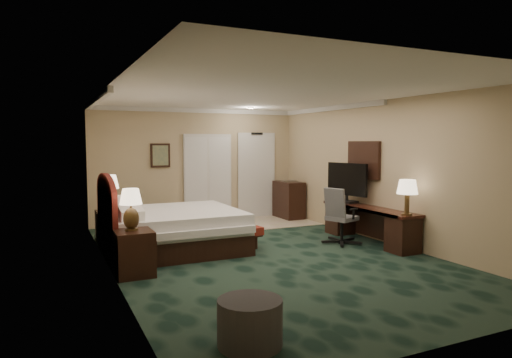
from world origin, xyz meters
name	(u,v)px	position (x,y,z in m)	size (l,w,h in m)	color
floor	(267,256)	(0.00, 0.00, 0.00)	(5.00, 7.50, 0.00)	black
ceiling	(267,93)	(0.00, 0.00, 2.70)	(5.00, 7.50, 0.00)	white
wall_back	(197,165)	(0.00, 3.75, 1.35)	(5.00, 0.00, 2.70)	tan
wall_front	(450,203)	(0.00, -3.75, 1.35)	(5.00, 0.00, 2.70)	tan
wall_left	(110,181)	(-2.50, 0.00, 1.35)	(0.00, 7.50, 2.70)	tan
wall_right	(385,172)	(2.50, 0.00, 1.35)	(0.00, 7.50, 2.70)	tan
crown_molding	(267,97)	(0.00, 0.00, 2.65)	(5.00, 7.50, 0.10)	silver
tile_patch	(246,224)	(0.90, 2.90, 0.01)	(3.20, 1.70, 0.01)	#C0B693
headboard	(107,216)	(-2.44, 1.00, 0.70)	(0.12, 2.00, 1.40)	#55180D
entry_door	(256,176)	(1.55, 3.72, 1.05)	(1.02, 0.06, 2.18)	silver
closet_doors	(208,178)	(0.25, 3.71, 1.05)	(1.20, 0.06, 2.10)	silver
wall_art	(160,155)	(-0.90, 3.71, 1.60)	(0.45, 0.06, 0.55)	#526759
wall_mirror	(364,160)	(2.46, 0.60, 1.55)	(0.05, 0.95, 0.75)	white
bed	(174,230)	(-1.29, 1.10, 0.35)	(2.22, 2.06, 0.70)	silver
nightstand_near	(134,253)	(-2.22, -0.18, 0.32)	(0.52, 0.59, 0.65)	black
nightstand_far	(110,226)	(-2.24, 2.26, 0.30)	(0.48, 0.55, 0.60)	black
lamp_near	(131,210)	(-2.24, -0.15, 0.95)	(0.32, 0.32, 0.60)	black
lamp_far	(109,193)	(-2.24, 2.22, 0.94)	(0.37, 0.37, 0.69)	black
bed_bench	(238,234)	(-0.10, 1.01, 0.20)	(0.40, 1.15, 0.39)	maroon
ottoman	(250,322)	(-1.65, -2.95, 0.22)	(0.62, 0.62, 0.44)	#313134
desk	(369,225)	(2.23, 0.12, 0.34)	(0.50, 2.33, 0.67)	black
tv	(347,183)	(2.21, 0.81, 1.08)	(0.09, 1.04, 0.81)	black
desk_lamp	(407,197)	(2.19, -0.90, 0.98)	(0.35, 0.35, 0.62)	black
desk_chair	(342,216)	(1.69, 0.23, 0.53)	(0.62, 0.58, 1.07)	#535353
minibar	(289,200)	(2.21, 3.20, 0.46)	(0.48, 0.87, 0.92)	black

